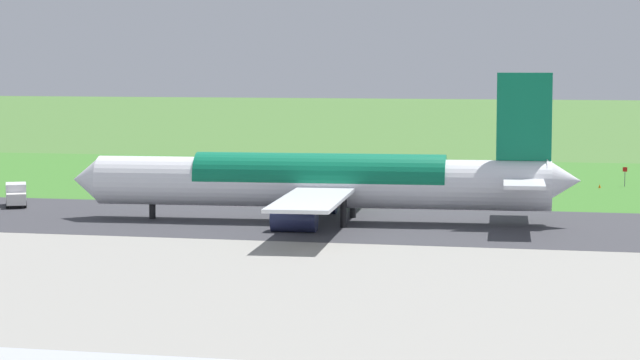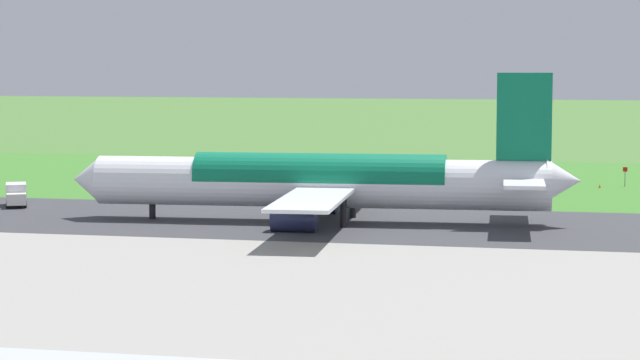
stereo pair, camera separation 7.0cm
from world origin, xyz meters
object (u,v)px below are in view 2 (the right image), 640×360
(airliner_main, at_px, (324,181))
(no_stopping_sign, at_px, (625,175))
(service_truck_baggage, at_px, (16,195))
(traffic_cone_orange, at_px, (600,186))

(airliner_main, bearing_deg, no_stopping_sign, -125.66)
(service_truck_baggage, distance_m, traffic_cone_orange, 75.63)
(service_truck_baggage, xyz_separation_m, traffic_cone_orange, (-66.76, -35.53, -1.13))
(airliner_main, height_order, traffic_cone_orange, airliner_main)
(service_truck_baggage, xyz_separation_m, no_stopping_sign, (-70.06, -38.14, 0.17))
(airliner_main, distance_m, no_stopping_sign, 54.89)
(no_stopping_sign, bearing_deg, traffic_cone_orange, 38.42)
(airliner_main, height_order, no_stopping_sign, airliner_main)
(service_truck_baggage, bearing_deg, traffic_cone_orange, -151.98)
(service_truck_baggage, distance_m, no_stopping_sign, 79.77)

